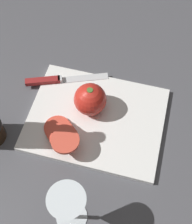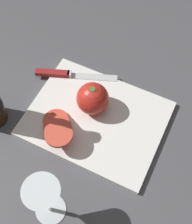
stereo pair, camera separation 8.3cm
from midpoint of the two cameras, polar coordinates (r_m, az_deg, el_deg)
ground_plane at (r=0.87m, az=-1.15°, el=-2.02°), size 3.00×3.00×0.00m
cutting_board at (r=0.86m, az=2.75°, el=-1.47°), size 0.37×0.29×0.01m
wine_glass at (r=0.68m, az=-5.87°, el=-15.69°), size 0.08×0.08×0.16m
whole_tomato at (r=0.84m, az=2.21°, el=2.24°), size 0.09×0.09×0.09m
knife at (r=0.93m, az=-3.89°, el=6.79°), size 0.23×0.11×0.01m
tomato_slice_stack_near at (r=0.81m, az=-4.14°, el=-3.10°), size 0.11×0.12×0.05m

